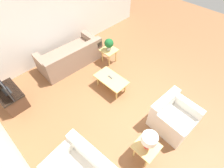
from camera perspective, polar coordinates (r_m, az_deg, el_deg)
ground_plane at (r=5.15m, az=4.96°, el=-3.31°), size 14.00×14.00×0.00m
wall_back at (r=3.32m, az=-32.58°, el=-17.91°), size 7.20×0.12×2.70m
wall_right at (r=6.22m, az=-17.39°, el=20.73°), size 0.12×7.20×2.70m
sofa at (r=6.03m, az=-13.30°, el=8.64°), size 1.04×2.09×0.77m
armchair at (r=4.57m, az=19.13°, el=-10.13°), size 0.96×0.98×0.78m
coffee_table at (r=5.02m, az=-0.28°, el=1.34°), size 0.96×0.54×0.40m
side_table_plant at (r=5.89m, az=-0.97°, el=10.49°), size 0.49×0.49×0.50m
side_table_lamp at (r=3.94m, az=11.11°, el=-19.80°), size 0.49×0.49×0.50m
tv_stand_chest at (r=5.45m, az=-30.14°, el=-3.67°), size 0.89×0.55×0.51m
television at (r=5.14m, az=-32.16°, el=-0.39°), size 0.95×0.16×0.48m
potted_plant at (r=5.70m, az=-1.01°, el=13.06°), size 0.30×0.30×0.41m
table_lamp at (r=3.58m, az=12.07°, el=-17.38°), size 0.31×0.31×0.45m
remote_control at (r=5.02m, az=-0.56°, el=2.30°), size 0.16×0.05×0.02m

